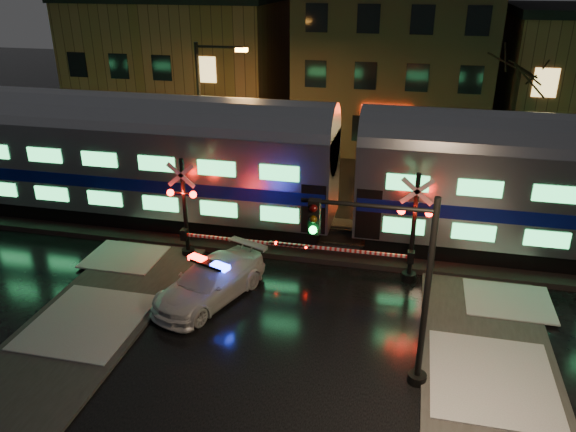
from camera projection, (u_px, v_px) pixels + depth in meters
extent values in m
plane|color=black|center=(295.00, 301.00, 20.29)|extent=(120.00, 120.00, 0.00)
cube|color=black|center=(319.00, 238.00, 24.70)|extent=(90.00, 4.20, 0.24)
cube|color=#2D2D2D|center=(32.00, 381.00, 16.23)|extent=(4.00, 20.00, 0.12)
cube|color=brown|center=(184.00, 67.00, 40.74)|extent=(14.00, 10.00, 9.00)
cube|color=brown|center=(395.00, 54.00, 37.63)|extent=(12.00, 11.00, 11.50)
cube|color=black|center=(75.00, 205.00, 26.90)|extent=(24.00, 2.40, 0.80)
cube|color=#B7BAC1|center=(67.00, 159.00, 25.98)|extent=(25.00, 3.05, 3.80)
cube|color=navy|center=(68.00, 167.00, 26.14)|extent=(24.75, 3.09, 0.55)
cube|color=#42FC7E|center=(51.00, 194.00, 25.05)|extent=(21.00, 0.05, 0.62)
cube|color=#42FC7E|center=(44.00, 155.00, 24.33)|extent=(21.00, 0.05, 0.62)
cylinder|color=#B7BAC1|center=(61.00, 123.00, 25.29)|extent=(25.00, 3.05, 3.05)
imported|color=silver|center=(210.00, 282.00, 20.14)|extent=(3.60, 5.26, 1.41)
cube|color=black|center=(209.00, 263.00, 19.84)|extent=(1.51, 0.88, 0.09)
cube|color=#FF0C05|center=(198.00, 259.00, 20.09)|extent=(0.72, 0.54, 0.16)
cube|color=#1426FF|center=(220.00, 267.00, 19.55)|extent=(0.72, 0.54, 0.16)
cylinder|color=black|center=(409.00, 277.00, 21.56)|extent=(0.55, 0.55, 0.33)
cylinder|color=black|center=(413.00, 229.00, 20.74)|extent=(0.17, 0.17, 4.37)
sphere|color=#FF0C05|center=(401.00, 211.00, 20.37)|extent=(0.28, 0.28, 0.28)
sphere|color=#FF0C05|center=(429.00, 213.00, 20.17)|extent=(0.28, 0.28, 0.28)
cube|color=white|center=(338.00, 249.00, 21.49)|extent=(5.46, 0.10, 0.10)
cube|color=black|center=(411.00, 257.00, 20.94)|extent=(0.25, 0.30, 0.45)
cylinder|color=black|center=(188.00, 253.00, 23.39)|extent=(0.53, 0.53, 0.32)
cylinder|color=black|center=(185.00, 209.00, 22.60)|extent=(0.17, 0.17, 4.25)
sphere|color=#FF0C05|center=(170.00, 193.00, 22.23)|extent=(0.28, 0.28, 0.28)
sphere|color=#FF0C05|center=(193.00, 195.00, 22.04)|extent=(0.28, 0.28, 0.28)
cube|color=white|center=(247.00, 241.00, 22.24)|extent=(5.32, 0.10, 0.10)
cube|color=black|center=(184.00, 234.00, 22.78)|extent=(0.25, 0.30, 0.45)
cylinder|color=black|center=(417.00, 378.00, 16.23)|extent=(0.54, 0.54, 0.29)
cylinder|color=black|center=(426.00, 297.00, 15.12)|extent=(0.17, 0.17, 5.79)
cylinder|color=black|center=(367.00, 206.00, 14.46)|extent=(3.48, 0.12, 0.12)
cube|color=black|center=(314.00, 217.00, 14.76)|extent=(0.31, 0.27, 0.97)
sphere|color=#0CFF3F|center=(313.00, 230.00, 14.74)|extent=(0.21, 0.21, 0.21)
cylinder|color=black|center=(201.00, 123.00, 28.11)|extent=(0.20, 0.20, 7.83)
cylinder|color=black|center=(220.00, 47.00, 26.37)|extent=(2.35, 0.12, 0.12)
cube|color=orange|center=(242.00, 50.00, 26.19)|extent=(0.54, 0.27, 0.18)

